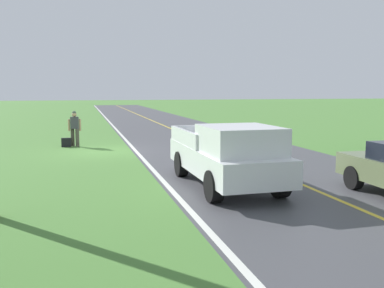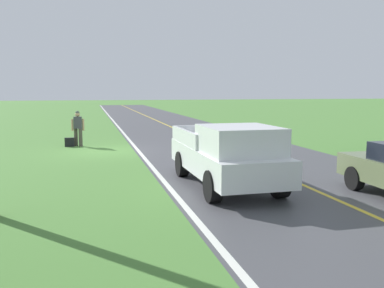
% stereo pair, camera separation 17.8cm
% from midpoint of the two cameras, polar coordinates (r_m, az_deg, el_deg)
% --- Properties ---
extents(ground_plane, '(200.00, 200.00, 0.00)m').
position_cam_midpoint_polar(ground_plane, '(19.47, -11.89, -0.97)').
color(ground_plane, '#4C7F38').
extents(road_surface, '(8.08, 120.00, 0.00)m').
position_cam_midpoint_polar(road_surface, '(20.39, 2.85, -0.45)').
color(road_surface, '#47474C').
rests_on(road_surface, ground).
extents(lane_edge_line, '(0.16, 117.60, 0.00)m').
position_cam_midpoint_polar(lane_edge_line, '(19.58, -7.99, -0.82)').
color(lane_edge_line, silver).
rests_on(lane_edge_line, ground).
extents(lane_centre_line, '(0.14, 117.60, 0.00)m').
position_cam_midpoint_polar(lane_centre_line, '(20.39, 2.85, -0.44)').
color(lane_centre_line, gold).
rests_on(lane_centre_line, ground).
extents(hitchhiker_walking, '(0.62, 0.51, 1.75)m').
position_cam_midpoint_polar(hitchhiker_walking, '(21.44, -15.87, 2.30)').
color(hitchhiker_walking, '#4C473D').
rests_on(hitchhiker_walking, ground).
extents(suitcase_carried, '(0.47, 0.21, 0.44)m').
position_cam_midpoint_polar(suitcase_carried, '(21.43, -16.92, 0.21)').
color(suitcase_carried, black).
rests_on(suitcase_carried, ground).
extents(pickup_truck_passing, '(2.15, 5.43, 1.82)m').
position_cam_midpoint_polar(pickup_truck_passing, '(11.92, 4.50, -1.33)').
color(pickup_truck_passing, silver).
rests_on(pickup_truck_passing, ground).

